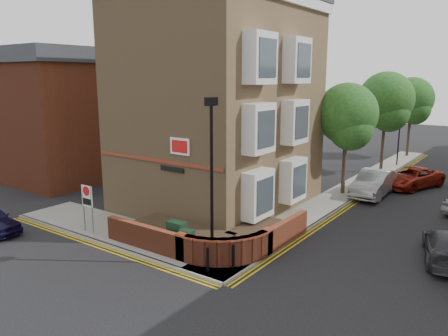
% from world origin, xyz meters
% --- Properties ---
extents(ground, '(120.00, 120.00, 0.00)m').
position_xyz_m(ground, '(0.00, 0.00, 0.00)').
color(ground, black).
rests_on(ground, ground).
extents(pavement_corner, '(13.00, 3.00, 0.12)m').
position_xyz_m(pavement_corner, '(-3.50, 1.50, 0.06)').
color(pavement_corner, gray).
rests_on(pavement_corner, ground).
extents(pavement_main, '(2.00, 32.00, 0.12)m').
position_xyz_m(pavement_main, '(2.00, 16.00, 0.06)').
color(pavement_main, gray).
rests_on(pavement_main, ground).
extents(kerb_side, '(13.00, 0.15, 0.12)m').
position_xyz_m(kerb_side, '(-3.50, 0.00, 0.06)').
color(kerb_side, gray).
rests_on(kerb_side, ground).
extents(kerb_main_near, '(0.15, 32.00, 0.12)m').
position_xyz_m(kerb_main_near, '(3.00, 16.00, 0.06)').
color(kerb_main_near, gray).
rests_on(kerb_main_near, ground).
extents(yellow_lines_side, '(13.00, 0.28, 0.01)m').
position_xyz_m(yellow_lines_side, '(-3.50, -0.25, 0.01)').
color(yellow_lines_side, gold).
rests_on(yellow_lines_side, ground).
extents(yellow_lines_main, '(0.28, 32.00, 0.01)m').
position_xyz_m(yellow_lines_main, '(3.25, 16.00, 0.01)').
color(yellow_lines_main, gold).
rests_on(yellow_lines_main, ground).
extents(corner_building, '(8.95, 10.40, 13.60)m').
position_xyz_m(corner_building, '(-2.84, 8.00, 6.23)').
color(corner_building, olive).
rests_on(corner_building, ground).
extents(garden_wall, '(6.80, 6.00, 1.20)m').
position_xyz_m(garden_wall, '(0.00, 2.50, 0.00)').
color(garden_wall, brown).
rests_on(garden_wall, ground).
extents(lamppost, '(0.25, 0.50, 6.30)m').
position_xyz_m(lamppost, '(1.60, 1.20, 3.34)').
color(lamppost, black).
rests_on(lamppost, pavement_corner).
extents(utility_cabinet_large, '(0.80, 0.45, 1.20)m').
position_xyz_m(utility_cabinet_large, '(-0.30, 1.30, 0.72)').
color(utility_cabinet_large, '#16321E').
rests_on(utility_cabinet_large, pavement_corner).
extents(utility_cabinet_small, '(0.55, 0.40, 1.10)m').
position_xyz_m(utility_cabinet_small, '(0.50, 1.00, 0.67)').
color(utility_cabinet_small, '#16321E').
rests_on(utility_cabinet_small, pavement_corner).
extents(bollard_near, '(0.11, 0.11, 0.90)m').
position_xyz_m(bollard_near, '(2.00, 0.40, 0.57)').
color(bollard_near, black).
rests_on(bollard_near, pavement_corner).
extents(bollard_far, '(0.11, 0.11, 0.90)m').
position_xyz_m(bollard_far, '(2.60, 1.20, 0.57)').
color(bollard_far, black).
rests_on(bollard_far, pavement_corner).
extents(zone_sign, '(0.72, 0.07, 2.20)m').
position_xyz_m(zone_sign, '(-5.00, 0.50, 1.64)').
color(zone_sign, slate).
rests_on(zone_sign, pavement_corner).
extents(side_building, '(6.40, 10.40, 9.00)m').
position_xyz_m(side_building, '(-15.00, 8.00, 4.55)').
color(side_building, brown).
rests_on(side_building, ground).
extents(tree_near, '(3.64, 3.65, 6.70)m').
position_xyz_m(tree_near, '(2.00, 14.05, 4.70)').
color(tree_near, '#382B1E').
rests_on(tree_near, pavement_main).
extents(tree_mid, '(4.03, 4.03, 7.42)m').
position_xyz_m(tree_mid, '(2.00, 22.05, 5.20)').
color(tree_mid, '#382B1E').
rests_on(tree_mid, pavement_main).
extents(tree_far, '(3.81, 3.81, 7.00)m').
position_xyz_m(tree_far, '(2.00, 30.05, 4.91)').
color(tree_far, '#382B1E').
rests_on(tree_far, pavement_main).
extents(traffic_light_assembly, '(0.20, 0.16, 4.20)m').
position_xyz_m(traffic_light_assembly, '(2.40, 25.00, 2.78)').
color(traffic_light_assembly, black).
rests_on(traffic_light_assembly, pavement_main).
extents(silver_car_near, '(1.72, 4.75, 1.56)m').
position_xyz_m(silver_car_near, '(3.60, 14.85, 0.78)').
color(silver_car_near, gray).
rests_on(silver_car_near, ground).
extents(red_car_main, '(3.79, 5.26, 1.33)m').
position_xyz_m(red_car_main, '(5.00, 18.33, 0.66)').
color(red_car_main, maroon).
rests_on(red_car_main, ground).
extents(grey_car_far, '(2.71, 4.59, 1.25)m').
position_xyz_m(grey_car_far, '(9.00, 6.80, 0.62)').
color(grey_car_far, '#2E2E33').
rests_on(grey_car_far, ground).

